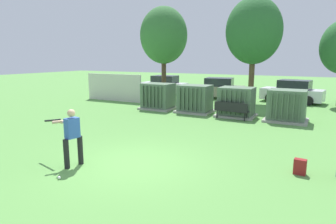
% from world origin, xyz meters
% --- Properties ---
extents(ground_plane, '(96.00, 96.00, 0.00)m').
position_xyz_m(ground_plane, '(0.00, 0.00, 0.00)').
color(ground_plane, '#5B9947').
extents(fence_panel, '(4.80, 0.12, 2.00)m').
position_xyz_m(fence_panel, '(-8.83, 10.50, 1.00)').
color(fence_panel, beige).
rests_on(fence_panel, ground).
extents(transformer_west, '(2.10, 1.70, 1.62)m').
position_xyz_m(transformer_west, '(-4.12, 8.91, 0.79)').
color(transformer_west, '#9E9B93').
rests_on(transformer_west, ground).
extents(transformer_mid_west, '(2.10, 1.70, 1.62)m').
position_xyz_m(transformer_mid_west, '(-1.62, 8.94, 0.79)').
color(transformer_mid_west, '#9E9B93').
rests_on(transformer_mid_west, ground).
extents(transformer_mid_east, '(2.10, 1.70, 1.62)m').
position_xyz_m(transformer_mid_east, '(0.89, 8.82, 0.79)').
color(transformer_mid_east, '#9E9B93').
rests_on(transformer_mid_east, ground).
extents(transformer_east, '(2.10, 1.70, 1.62)m').
position_xyz_m(transformer_east, '(3.48, 8.75, 0.79)').
color(transformer_east, '#9E9B93').
rests_on(transformer_east, ground).
extents(park_bench, '(1.83, 0.58, 0.92)m').
position_xyz_m(park_bench, '(0.85, 7.92, 0.54)').
color(park_bench, black).
rests_on(park_bench, ground).
extents(batter, '(1.61, 0.75, 1.74)m').
position_xyz_m(batter, '(-1.50, -0.94, 0.98)').
color(batter, black).
rests_on(batter, ground).
extents(sports_ball, '(0.09, 0.09, 0.09)m').
position_xyz_m(sports_ball, '(-1.07, -1.87, 0.04)').
color(sports_ball, white).
rests_on(sports_ball, ground).
extents(backpack, '(0.34, 0.29, 0.44)m').
position_xyz_m(backpack, '(4.63, 1.52, 0.21)').
color(backpack, maroon).
rests_on(backpack, ground).
extents(tree_left, '(3.75, 3.75, 7.16)m').
position_xyz_m(tree_left, '(-6.47, 14.04, 4.91)').
color(tree_left, '#4C3828').
rests_on(tree_left, ground).
extents(tree_center_left, '(3.80, 3.80, 7.26)m').
position_xyz_m(tree_center_left, '(0.53, 14.04, 4.98)').
color(tree_center_left, brown).
rests_on(tree_center_left, ground).
extents(parked_car_leftmost, '(4.25, 2.03, 1.62)m').
position_xyz_m(parked_car_leftmost, '(-7.64, 16.17, 0.75)').
color(parked_car_leftmost, silver).
rests_on(parked_car_leftmost, ground).
extents(parked_car_left_of_center, '(4.38, 2.32, 1.62)m').
position_xyz_m(parked_car_left_of_center, '(-2.40, 15.55, 0.75)').
color(parked_car_left_of_center, gray).
rests_on(parked_car_left_of_center, ground).
extents(parked_car_right_of_center, '(4.40, 2.37, 1.62)m').
position_xyz_m(parked_car_right_of_center, '(3.12, 15.87, 0.75)').
color(parked_car_right_of_center, silver).
rests_on(parked_car_right_of_center, ground).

